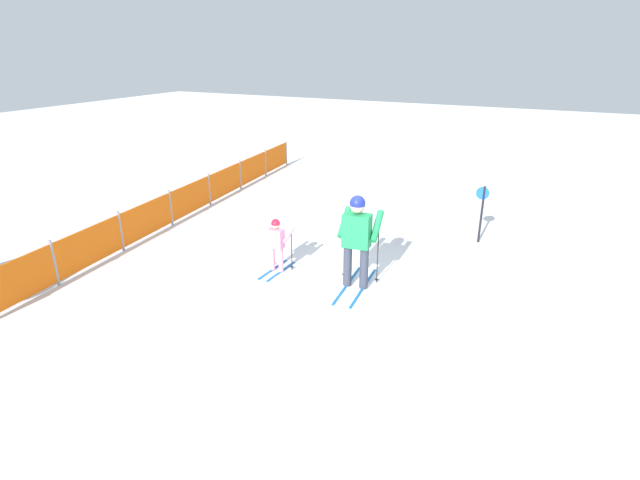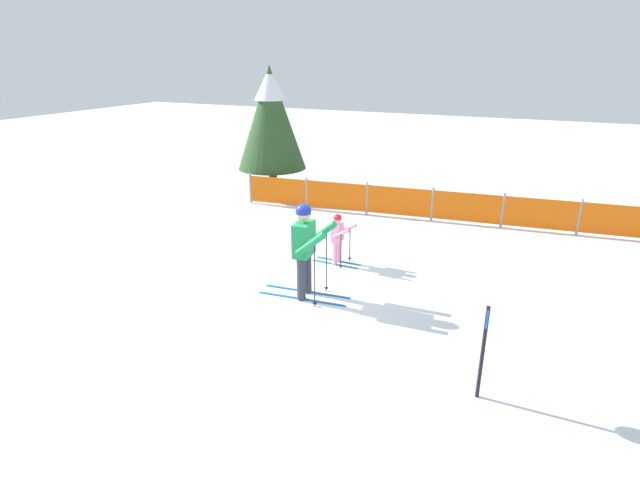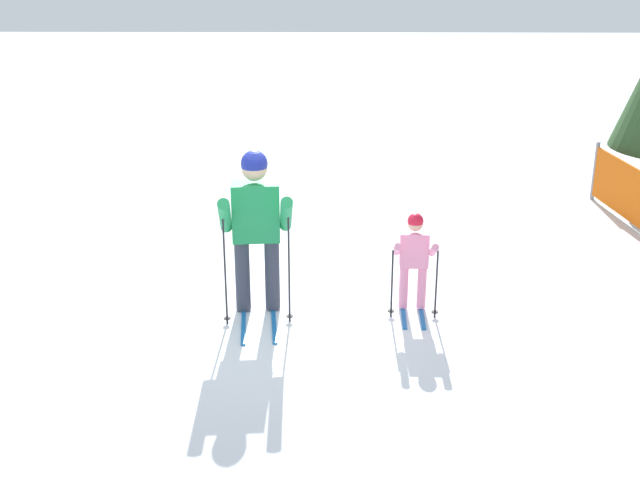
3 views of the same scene
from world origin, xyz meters
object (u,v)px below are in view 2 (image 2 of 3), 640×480
skier_adult (305,242)px  safety_fence (467,207)px  skier_child (338,235)px  conifer_far (271,116)px  trail_marker (484,342)px

skier_adult → safety_fence: 5.84m
skier_child → safety_fence: bearing=64.0°
conifer_far → safety_fence: bearing=-5.5°
safety_fence → trail_marker: bearing=-79.8°
skier_child → safety_fence: (2.03, 3.80, -0.19)m
safety_fence → conifer_far: conifer_far is taller
safety_fence → skier_child: bearing=-118.1°
safety_fence → trail_marker: 7.24m
skier_adult → conifer_far: conifer_far is taller
trail_marker → skier_child: bearing=135.0°
skier_adult → conifer_far: 7.40m
skier_child → conifer_far: bearing=134.7°
safety_fence → conifer_far: bearing=174.5°
conifer_far → trail_marker: bearing=-46.4°
safety_fence → conifer_far: (-6.05, 0.58, 1.95)m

